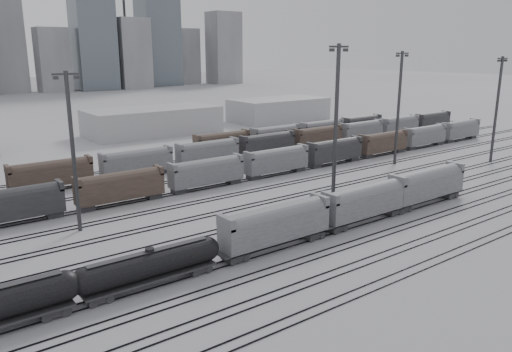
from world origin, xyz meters
TOP-DOWN VIEW (x-y plane):
  - ground at (0.00, 0.00)m, footprint 900.00×900.00m
  - tracks at (0.00, 17.50)m, footprint 220.00×71.50m
  - tank_car_b at (-35.00, 1.00)m, footprint 17.42×2.90m
  - hopper_car_a at (-17.20, 1.00)m, footprint 16.33×3.24m
  - hopper_car_b at (0.27, 1.00)m, footprint 16.00×3.18m
  - hopper_car_c at (15.54, 1.00)m, footprint 16.73×3.32m
  - light_mast_b at (-35.74, 23.37)m, footprint 3.66×0.58m
  - light_mast_c at (5.22, 12.69)m, footprint 4.25×0.68m
  - light_mast_d at (36.21, 23.71)m, footprint 4.04×0.65m
  - light_mast_e at (56.01, 11.71)m, footprint 3.85×0.62m
  - bg_string_near at (8.00, 32.00)m, footprint 151.00×3.00m
  - bg_string_mid at (18.00, 48.00)m, footprint 151.00×3.00m
  - bg_string_far at (35.50, 56.00)m, footprint 66.00×3.00m
  - warehouse_mid at (10.00, 95.00)m, footprint 40.00×18.00m
  - warehouse_right at (60.00, 95.00)m, footprint 35.00×18.00m
  - skyline at (10.84, 280.00)m, footprint 316.00×22.40m
  - crane_right at (91.26, 305.00)m, footprint 42.00×1.80m

SIDE VIEW (x-z plane):
  - ground at x=0.00m, z-range 0.00..0.00m
  - tracks at x=0.00m, z-range 0.00..0.16m
  - tank_car_b at x=-35.00m, z-range 0.34..4.64m
  - bg_string_far at x=35.50m, z-range 0.00..5.60m
  - bg_string_near at x=8.00m, z-range 0.00..5.60m
  - bg_string_mid at x=18.00m, z-range 0.00..5.60m
  - hopper_car_b at x=0.27m, z-range 0.67..6.40m
  - hopper_car_a at x=-17.20m, z-range 0.69..6.53m
  - hopper_car_c at x=15.54m, z-range 0.71..6.69m
  - warehouse_mid at x=10.00m, z-range 0.00..8.00m
  - warehouse_right at x=60.00m, z-range 0.00..8.00m
  - light_mast_b at x=-35.74m, z-range 0.70..23.55m
  - light_mast_e at x=56.01m, z-range 0.73..24.81m
  - light_mast_d at x=36.21m, z-range 0.77..26.00m
  - light_mast_c at x=5.22m, z-range 0.81..27.36m
  - skyline at x=10.84m, z-range -12.77..82.23m
  - crane_right at x=91.26m, z-range 7.39..107.39m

